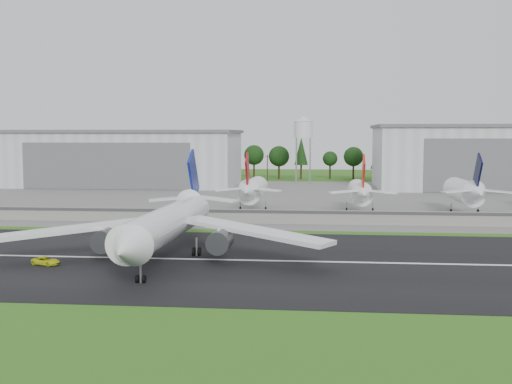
# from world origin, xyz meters

# --- Properties ---
(ground) EXTENTS (600.00, 600.00, 0.00)m
(ground) POSITION_xyz_m (0.00, 0.00, 0.00)
(ground) COLOR #315815
(ground) RESTS_ON ground
(runway) EXTENTS (320.00, 60.00, 0.10)m
(runway) POSITION_xyz_m (0.00, 10.00, 0.05)
(runway) COLOR black
(runway) RESTS_ON ground
(runway_centerline) EXTENTS (220.00, 1.00, 0.02)m
(runway_centerline) POSITION_xyz_m (0.00, 10.00, 0.11)
(runway_centerline) COLOR white
(runway_centerline) RESTS_ON runway
(apron) EXTENTS (320.00, 150.00, 0.10)m
(apron) POSITION_xyz_m (0.00, 120.00, 0.05)
(apron) COLOR slate
(apron) RESTS_ON ground
(blast_fence) EXTENTS (240.00, 0.61, 3.50)m
(blast_fence) POSITION_xyz_m (0.00, 54.99, 1.81)
(blast_fence) COLOR gray
(blast_fence) RESTS_ON ground
(hangar_west) EXTENTS (97.00, 44.00, 23.20)m
(hangar_west) POSITION_xyz_m (-80.00, 164.92, 11.63)
(hangar_west) COLOR silver
(hangar_west) RESTS_ON ground
(hangar_east) EXTENTS (102.00, 47.00, 25.20)m
(hangar_east) POSITION_xyz_m (75.00, 164.92, 12.63)
(hangar_east) COLOR silver
(hangar_east) RESTS_ON ground
(water_tower) EXTENTS (8.40, 8.40, 29.40)m
(water_tower) POSITION_xyz_m (-5.00, 185.00, 24.55)
(water_tower) COLOR #99999E
(water_tower) RESTS_ON ground
(utility_poles) EXTENTS (230.00, 3.00, 12.00)m
(utility_poles) POSITION_xyz_m (0.00, 200.00, 0.00)
(utility_poles) COLOR black
(utility_poles) RESTS_ON ground
(treeline) EXTENTS (320.00, 16.00, 22.00)m
(treeline) POSITION_xyz_m (0.00, 215.00, 0.00)
(treeline) COLOR black
(treeline) RESTS_ON ground
(main_airliner) EXTENTS (57.27, 59.12, 18.17)m
(main_airliner) POSITION_xyz_m (-23.34, 9.56, 4.89)
(main_airliner) COLOR white
(main_airliner) RESTS_ON runway
(ground_vehicle) EXTENTS (5.27, 3.67, 1.34)m
(ground_vehicle) POSITION_xyz_m (-41.83, 2.84, 0.77)
(ground_vehicle) COLOR yellow
(ground_vehicle) RESTS_ON runway
(parked_jet_red_a) EXTENTS (7.36, 31.29, 16.83)m
(parked_jet_red_a) POSITION_xyz_m (-15.83, 76.58, 6.32)
(parked_jet_red_a) COLOR white
(parked_jet_red_a) RESTS_ON ground
(parked_jet_red_b) EXTENTS (7.36, 31.29, 16.50)m
(parked_jet_red_b) POSITION_xyz_m (13.19, 76.53, 6.01)
(parked_jet_red_b) COLOR white
(parked_jet_red_b) RESTS_ON ground
(parked_jet_navy) EXTENTS (7.36, 31.29, 16.89)m
(parked_jet_navy) POSITION_xyz_m (40.81, 76.59, 6.37)
(parked_jet_navy) COLOR white
(parked_jet_navy) RESTS_ON ground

